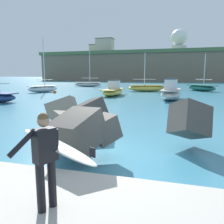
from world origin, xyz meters
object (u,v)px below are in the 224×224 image
object	(u,v)px
boat_far_centre	(43,88)
radar_dome	(179,41)
boat_mid_centre	(171,93)
boat_mid_right	(201,88)
boat_far_right	(113,91)
mooring_buoy_middle	(178,93)
mooring_buoy_inner	(55,92)
station_building_central	(96,50)
boat_near_centre	(88,84)
surfer_with_board	(49,152)
boat_mid_left	(147,88)
station_building_west	(105,46)

from	to	relation	value
boat_far_centre	radar_dome	xyz separation A→B (m)	(19.20, 72.48, 15.72)
boat_mid_centre	boat_mid_right	size ratio (longest dim) A/B	0.95
boat_far_right	mooring_buoy_middle	size ratio (longest dim) A/B	13.12
mooring_buoy_inner	station_building_central	size ratio (longest dim) A/B	0.08
boat_mid_right	mooring_buoy_middle	xyz separation A→B (m)	(-3.61, -7.82, -0.30)
boat_near_centre	surfer_with_board	bearing A→B (deg)	-69.20
boat_mid_right	mooring_buoy_inner	world-z (taller)	boat_mid_right
boat_mid_left	boat_far_centre	xyz separation A→B (m)	(-14.72, -5.75, 0.01)
boat_near_centre	boat_mid_left	distance (m)	17.40
station_building_west	boat_mid_right	bearing A→B (deg)	-59.07
boat_mid_left	station_building_west	world-z (taller)	station_building_west
surfer_with_board	mooring_buoy_middle	bearing A→B (deg)	85.06
boat_mid_centre	boat_mid_right	world-z (taller)	boat_mid_right
boat_mid_centre	surfer_with_board	bearing A→B (deg)	-94.36
boat_near_centre	boat_far_centre	size ratio (longest dim) A/B	0.95
radar_dome	mooring_buoy_middle	bearing A→B (deg)	-89.87
surfer_with_board	boat_mid_left	distance (m)	32.34
boat_far_centre	boat_far_right	xyz separation A→B (m)	(11.51, -2.41, 0.06)
boat_far_right	mooring_buoy_inner	world-z (taller)	boat_far_right
surfer_with_board	boat_near_centre	bearing A→B (deg)	110.80
boat_mid_right	station_building_west	xyz separation A→B (m)	(-34.00, 56.73, 13.93)
boat_mid_centre	radar_dome	size ratio (longest dim) A/B	0.56
boat_mid_centre	station_building_central	xyz separation A→B (m)	(-35.92, 77.30, 12.91)
surfer_with_board	boat_mid_left	world-z (taller)	boat_mid_left
surfer_with_board	boat_mid_right	xyz separation A→B (m)	(6.02, 35.69, -0.76)
radar_dome	mooring_buoy_inner	bearing A→B (deg)	-102.66
station_building_west	boat_far_right	bearing A→B (deg)	-71.74
boat_far_centre	station_building_west	xyz separation A→B (m)	(-11.03, 65.92, 13.89)
boat_mid_right	station_building_west	distance (m)	67.59
boat_far_centre	mooring_buoy_inner	bearing A→B (deg)	-25.70
boat_near_centre	station_building_central	bearing A→B (deg)	107.92
boat_mid_left	station_building_central	xyz separation A→B (m)	(-32.06, 66.36, 13.09)
surfer_with_board	boat_mid_centre	size ratio (longest dim) A/B	0.38
boat_near_centre	boat_far_right	bearing A→B (deg)	-59.88
boat_far_centre	boat_far_right	distance (m)	11.76
surfer_with_board	radar_dome	size ratio (longest dim) A/B	0.21
boat_near_centre	boat_mid_right	world-z (taller)	boat_near_centre
mooring_buoy_middle	boat_far_right	bearing A→B (deg)	-154.32
mooring_buoy_middle	radar_dome	bearing A→B (deg)	90.13
boat_mid_centre	boat_far_right	bearing A→B (deg)	158.54
surfer_with_board	boat_mid_centre	xyz separation A→B (m)	(1.62, 21.31, -0.54)
boat_near_centre	boat_mid_centre	bearing A→B (deg)	-50.11
boat_far_centre	station_building_west	distance (m)	68.26
boat_mid_left	surfer_with_board	bearing A→B (deg)	-86.04
boat_mid_centre	boat_far_right	distance (m)	7.59
radar_dome	boat_far_right	bearing A→B (deg)	-95.86
boat_far_centre	station_building_central	distance (m)	75.31
surfer_with_board	mooring_buoy_middle	world-z (taller)	surfer_with_board
mooring_buoy_inner	station_building_west	bearing A→B (deg)	101.50
boat_far_centre	boat_mid_right	bearing A→B (deg)	21.80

